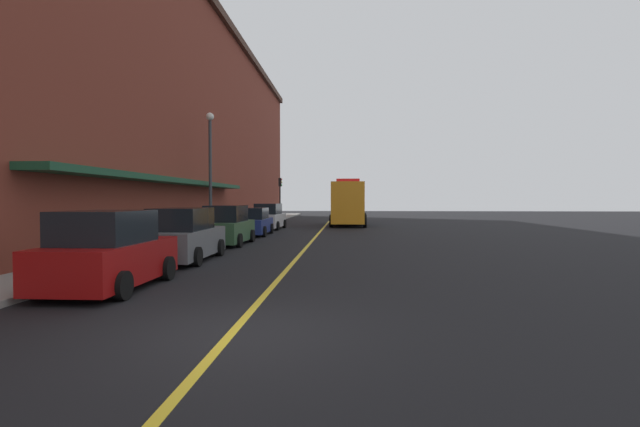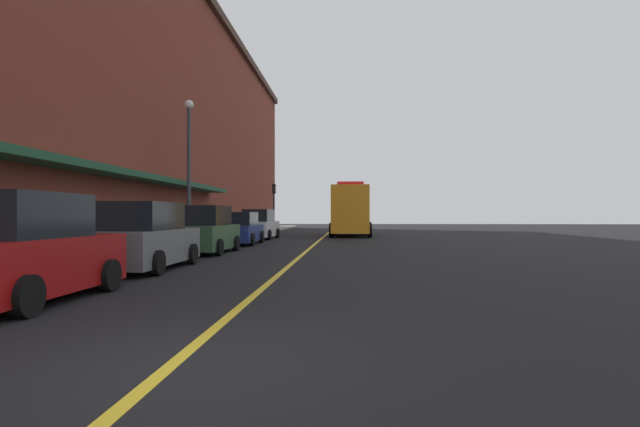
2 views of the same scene
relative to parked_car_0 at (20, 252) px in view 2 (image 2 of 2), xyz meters
name	(u,v)px [view 2 (image 2 of 2)]	position (x,y,z in m)	size (l,w,h in m)	color
ground_plane	(319,240)	(3.89, 21.60, -0.88)	(112.00, 112.00, 0.00)	black
sidewalk_left	(218,239)	(-2.31, 21.60, -0.80)	(2.40, 70.00, 0.15)	gray
lane_center_stripe	(319,240)	(3.89, 21.60, -0.87)	(0.16, 70.00, 0.01)	gold
brick_building_left	(98,108)	(-9.37, 20.60, 7.07)	(12.90, 64.00, 15.88)	maroon
parked_car_0	(20,252)	(0.00, 0.00, 0.00)	(2.10, 4.12, 1.90)	maroon
parked_car_1	(144,238)	(-0.03, 5.24, -0.01)	(2.08, 4.65, 1.87)	#595B60
parked_car_2	(206,231)	(-0.02, 11.15, -0.01)	(2.01, 4.36, 1.89)	#2D5133
parked_car_3	(240,229)	(0.02, 17.10, -0.10)	(2.05, 4.59, 1.67)	navy
parked_car_4	(259,225)	(-0.02, 22.94, -0.01)	(2.13, 4.56, 1.88)	silver
utility_truck	(351,211)	(5.85, 28.01, 0.92)	(3.04, 7.89, 3.77)	orange
parking_meter_0	(151,228)	(-1.46, 9.20, 0.18)	(0.14, 0.18, 1.33)	#4C4C51
parking_meter_1	(176,226)	(-1.46, 11.83, 0.18)	(0.14, 0.18, 1.33)	#4C4C51
parking_meter_2	(228,223)	(-1.46, 20.58, 0.18)	(0.14, 0.18, 1.33)	#4C4C51
street_lamp_left	(189,156)	(-2.06, 15.28, 3.52)	(0.44, 0.44, 6.94)	#33383D
traffic_light_near	(274,198)	(-1.40, 38.07, 2.28)	(0.38, 0.36, 4.30)	#232326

